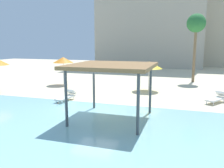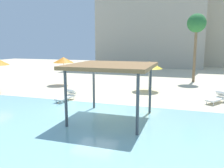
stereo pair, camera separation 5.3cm
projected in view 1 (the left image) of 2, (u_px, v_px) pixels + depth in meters
ground_plane at (95, 110)px, 14.24m from camera, size 80.00×80.00×0.00m
lagoon_water at (45, 144)px, 9.31m from camera, size 44.00×13.50×0.04m
shade_pavilion at (112, 68)px, 11.92m from camera, size 4.16×4.16×2.96m
beach_umbrella_yellow_1 at (149, 65)px, 19.80m from camera, size 2.21×2.21×2.51m
beach_umbrella_orange_3 at (63, 60)px, 22.77m from camera, size 1.97×1.97×2.70m
lounge_chair_1 at (217, 98)px, 15.95m from camera, size 1.53×1.92×0.74m
lounge_chair_2 at (67, 96)px, 16.45m from camera, size 0.78×1.94×0.74m
palm_tree_1 at (196, 25)px, 23.73m from camera, size 1.90×1.90×7.00m
hotel_block_0 at (152, 7)px, 42.39m from camera, size 17.97×11.37×21.22m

